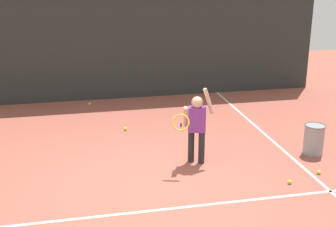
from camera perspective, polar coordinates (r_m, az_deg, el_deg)
The scene contains 12 objects.
ground_plane at distance 7.34m, azimuth -1.95°, elevation -8.82°, with size 20.00×20.00×0.00m, color #9E5142.
court_line_baseline at distance 6.64m, azimuth -0.71°, elevation -11.93°, with size 9.00×0.05×0.00m, color white.
court_line_sideline at distance 8.98m, azimuth 13.81°, elevation -4.09°, with size 0.05×9.00×0.00m, color white.
back_fence_windscreen at distance 11.57m, azimuth -6.38°, elevation 9.23°, with size 10.52×0.08×3.06m, color #282D2B.
fence_post_1 at distance 11.62m, azimuth -6.42°, elevation 9.64°, with size 0.09×0.09×3.21m, color slate.
fence_post_2 at distance 13.13m, azimuth 16.70°, elevation 10.00°, with size 0.09×0.09×3.21m, color slate.
tennis_player at distance 7.82m, azimuth 3.54°, elevation -1.29°, with size 0.82×0.57×1.35m.
ball_hopper at distance 8.74m, azimuth 17.79°, elevation -3.05°, with size 0.38×0.38×0.56m.
tennis_ball_0 at distance 9.60m, azimuth -5.34°, elevation -1.92°, with size 0.07×0.07×0.07m, color #CCE033.
tennis_ball_1 at distance 8.05m, azimuth 18.36°, elevation -6.99°, with size 0.07×0.07×0.07m, color #CCE033.
tennis_ball_2 at distance 11.40m, azimuth -9.81°, elevation 1.20°, with size 0.07×0.07×0.07m, color #CCE033.
tennis_ball_3 at distance 7.58m, azimuth 14.99°, elevation -8.28°, with size 0.07×0.07×0.07m, color #CCE033.
Camera 1 is at (-1.11, -6.43, 3.36)m, focal length 48.68 mm.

